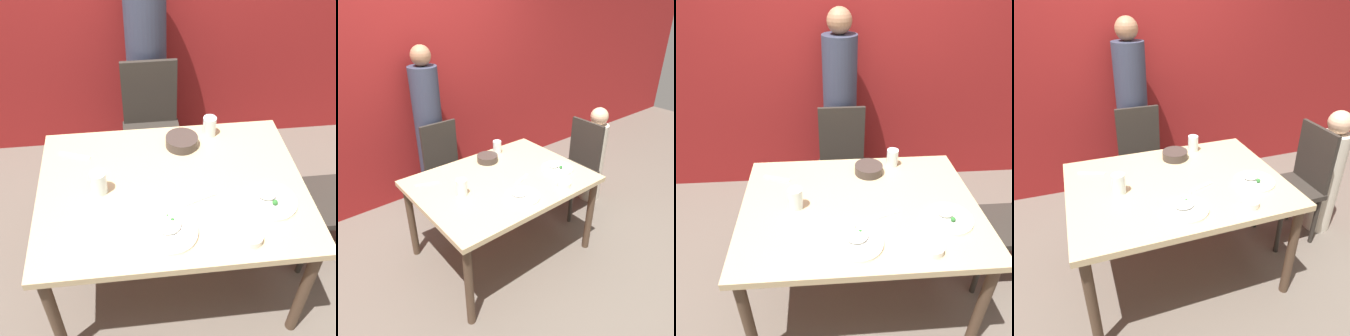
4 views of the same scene
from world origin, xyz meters
TOP-DOWN VIEW (x-y plane):
  - ground_plane at (0.00, 0.00)m, footprint 10.00×10.00m
  - wall_back at (0.00, 1.39)m, footprint 10.00×0.06m
  - dining_table at (0.00, 0.00)m, footprint 1.37×1.01m
  - chair_adult_spot at (-0.04, 0.85)m, footprint 0.40×0.40m
  - chair_child_spot at (1.03, 0.07)m, footprint 0.40×0.40m
  - person_adult at (-0.04, 1.16)m, footprint 0.28×0.28m
  - person_child at (1.31, 0.07)m, footprint 0.22×0.22m
  - bowl_curry at (0.09, 0.32)m, footprint 0.18×0.18m
  - plate_rice_adult at (-0.05, -0.29)m, footprint 0.26×0.26m
  - plate_rice_child at (0.47, -0.16)m, footprint 0.26×0.26m
  - bowl_rice_small at (0.31, -0.39)m, footprint 0.10×0.10m
  - glass_water_tall at (-0.37, 0.01)m, footprint 0.08×0.08m
  - glass_water_short at (0.27, 0.41)m, footprint 0.08×0.08m
  - fork_steel at (0.12, -0.11)m, footprint 0.18×0.08m
  - spoon_steel at (-0.51, 0.30)m, footprint 0.18×0.08m

SIDE VIEW (x-z plane):
  - ground_plane at x=0.00m, z-range 0.00..0.00m
  - person_child at x=1.31m, z-range -0.03..1.03m
  - chair_adult_spot at x=-0.04m, z-range 0.04..0.99m
  - chair_child_spot at x=1.03m, z-range 0.04..0.99m
  - dining_table at x=0.00m, z-range 0.29..1.04m
  - fork_steel at x=0.12m, z-range 0.74..0.75m
  - spoon_steel at x=-0.51m, z-range 0.74..0.75m
  - plate_rice_child at x=0.47m, z-range 0.73..0.78m
  - plate_rice_adult at x=-0.05m, z-range 0.73..0.78m
  - bowl_rice_small at x=0.31m, z-range 0.74..0.79m
  - bowl_curry at x=0.09m, z-range 0.74..0.80m
  - person_adult at x=-0.04m, z-range -0.05..1.60m
  - glass_water_short at x=0.27m, z-range 0.74..0.86m
  - glass_water_tall at x=-0.37m, z-range 0.74..0.87m
  - wall_back at x=0.00m, z-range 0.00..2.70m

